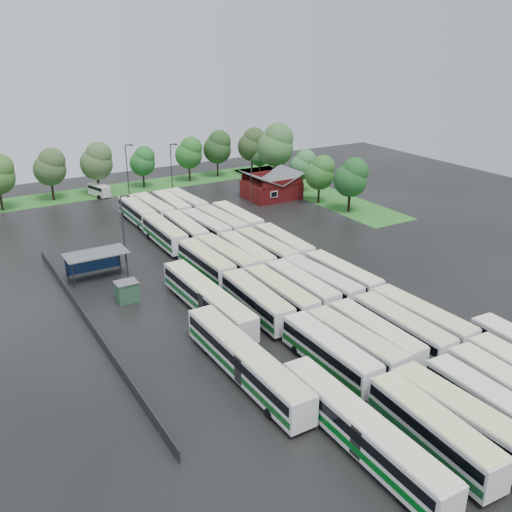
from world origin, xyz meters
TOP-DOWN VIEW (x-y plane):
  - ground at (0.00, 0.00)m, footprint 160.00×160.00m
  - brick_building at (24.00, 42.77)m, footprint 10.07×8.60m
  - wash_shed at (-17.20, 22.02)m, footprint 8.20×4.20m
  - utility_hut at (-16.20, 12.60)m, footprint 2.70×2.20m
  - grass_strip_north at (2.00, 64.80)m, footprint 80.00×10.00m
  - grass_strip_east at (34.00, 42.80)m, footprint 10.00×50.00m
  - west_fence at (-22.20, 8.00)m, footprint 0.10×50.00m
  - bus_r0c0 at (-4.41, -25.89)m, footprint 3.37×12.95m
  - bus_r0c1 at (-1.39, -25.95)m, footprint 3.21×13.14m
  - bus_r0c2 at (2.19, -26.00)m, footprint 2.88×12.44m
  - bus_r0c3 at (5.27, -25.79)m, footprint 3.31×12.79m
  - bus_r1c0 at (-4.21, -12.40)m, footprint 2.76×12.71m
  - bus_r1c1 at (-1.09, -12.35)m, footprint 3.19×12.57m
  - bus_r1c2 at (1.84, -12.15)m, footprint 2.82×12.49m
  - bus_r1c3 at (5.23, -12.55)m, footprint 2.90×12.90m
  - bus_r1c4 at (8.35, -12.24)m, footprint 3.21×13.17m
  - bus_r2c0 at (-4.51, 1.02)m, footprint 3.12×12.92m
  - bus_r2c1 at (-1.19, 0.99)m, footprint 2.71×12.68m
  - bus_r2c2 at (2.09, 1.38)m, footprint 2.68×12.54m
  - bus_r2c3 at (5.01, 1.26)m, footprint 3.37×12.98m
  - bus_r2c4 at (8.59, 1.46)m, footprint 3.01×12.60m
  - bus_r3c0 at (-4.29, 14.77)m, footprint 2.82×12.51m
  - bus_r3c1 at (-1.25, 14.56)m, footprint 3.36×13.08m
  - bus_r3c2 at (1.89, 14.49)m, footprint 2.98×12.55m
  - bus_r3c3 at (5.19, 14.46)m, footprint 3.05×12.65m
  - bus_r3c4 at (8.38, 14.82)m, footprint 3.08×12.73m
  - bus_r4c0 at (-4.58, 28.59)m, footprint 2.88×12.65m
  - bus_r4c1 at (-1.13, 28.39)m, footprint 3.01×12.62m
  - bus_r4c2 at (2.18, 28.16)m, footprint 3.27×12.56m
  - bus_r4c3 at (5.13, 28.29)m, footprint 3.25×12.94m
  - bus_r4c4 at (8.33, 28.74)m, footprint 2.79×12.92m
  - bus_r5c0 at (-4.27, 41.84)m, footprint 2.70×12.43m
  - bus_r5c1 at (-1.27, 41.70)m, footprint 3.13×12.73m
  - bus_r5c2 at (2.18, 41.77)m, footprint 2.93×12.47m
  - bus_r5c3 at (5.10, 41.89)m, footprint 3.13×12.58m
  - artic_bus_west_a at (-9.25, -22.93)m, footprint 2.87×18.72m
  - artic_bus_west_b at (-9.19, 4.41)m, footprint 2.98×19.09m
  - artic_bus_west_c at (-12.12, -9.63)m, footprint 2.89×19.49m
  - minibus at (-5.06, 61.76)m, footprint 3.38×5.70m
  - tree_north_1 at (-13.48, 63.68)m, footprint 6.25×6.25m
  - tree_north_2 at (-4.52, 63.07)m, footprint 6.47×6.47m
  - tree_north_3 at (5.30, 63.73)m, footprint 5.30×5.30m
  - tree_north_4 at (16.02, 63.74)m, footprint 5.92×5.92m
  - tree_north_5 at (23.31, 64.32)m, footprint 6.34×6.34m
  - tree_north_6 at (31.32, 62.52)m, footprint 6.46×6.46m
  - tree_east_0 at (31.54, 27.56)m, footprint 6.12×6.12m
  - tree_east_1 at (30.25, 35.18)m, footprint 5.63×5.63m
  - tree_east_2 at (32.50, 43.93)m, footprint 5.30×5.26m
  - tree_east_3 at (31.36, 52.60)m, footprint 7.88×7.88m
  - tree_east_4 at (32.24, 60.53)m, footprint 4.41×4.38m
  - lamp_post_ne at (17.86, 40.10)m, footprint 1.39×0.27m
  - lamp_post_nw at (-12.06, 24.86)m, footprint 1.53×0.30m
  - lamp_post_back_w at (-0.62, 56.07)m, footprint 1.68×0.33m
  - lamp_post_back_e at (7.50, 53.50)m, footprint 1.64×0.32m
  - puddle_0 at (-3.69, -19.41)m, footprint 4.76×4.76m
  - puddle_1 at (10.29, -19.59)m, footprint 3.09×3.09m
  - puddle_2 at (-8.19, -0.51)m, footprint 4.68×4.68m
  - puddle_3 at (3.70, -1.76)m, footprint 4.04×4.04m
  - puddle_4 at (12.70, -17.11)m, footprint 3.34×3.34m

SIDE VIEW (x-z plane):
  - ground at x=0.00m, z-range 0.00..0.00m
  - puddle_0 at x=-3.69m, z-range 0.00..0.01m
  - puddle_1 at x=10.29m, z-range 0.00..0.01m
  - puddle_2 at x=-8.19m, z-range 0.00..0.01m
  - puddle_3 at x=3.70m, z-range 0.00..0.01m
  - puddle_4 at x=12.70m, z-range 0.00..0.01m
  - grass_strip_north at x=2.00m, z-range 0.00..0.01m
  - grass_strip_east at x=34.00m, z-range 0.00..0.01m
  - west_fence at x=-22.20m, z-range 0.00..1.20m
  - minibus at x=-5.06m, z-range 0.13..2.47m
  - utility_hut at x=-16.20m, z-range 0.01..2.63m
  - brick_building at x=24.00m, z-range -0.83..4.56m
  - bus_r0c2 at x=2.19m, z-range 0.17..3.62m
  - bus_r5c2 at x=2.18m, z-range 0.17..3.63m
  - bus_r5c0 at x=-4.27m, z-range 0.17..3.63m
  - bus_r4c2 at x=2.18m, z-range 0.17..3.64m
  - bus_r1c2 at x=1.84m, z-range 0.17..3.64m
  - bus_r1c1 at x=-1.09m, z-range 0.17..3.64m
  - bus_r3c0 at x=-4.29m, z-range 0.17..3.65m
  - bus_r3c2 at x=1.89m, z-range 0.17..3.65m
  - bus_r5c3 at x=5.10m, z-range 0.17..3.65m
  - bus_r2c4 at x=8.59m, z-range 0.17..3.66m
  - bus_r2c2 at x=2.09m, z-range 0.17..3.66m
  - bus_r4c1 at x=-1.13m, z-range 0.17..3.67m
  - artic_bus_west_a at x=-9.25m, z-range 0.19..3.66m
  - bus_r3c3 at x=5.19m, z-range 0.17..3.67m
  - bus_r4c0 at x=-4.58m, z-range 0.18..3.68m
  - bus_r5c1 at x=-1.27m, z-range 0.18..3.70m
  - bus_r3c4 at x=8.38m, z-range 0.18..3.70m
  - bus_r0c3 at x=5.27m, z-range 0.18..3.70m
  - bus_r2c1 at x=-1.19m, z-range 0.18..3.71m
  - bus_r1c0 at x=-4.21m, z-range 0.18..3.71m
  - artic_bus_west_b at x=-9.19m, z-range 0.19..3.73m
  - bus_r0c0 at x=-4.41m, z-range 0.18..3.75m
  - bus_r4c3 at x=5.13m, z-range 0.18..3.75m
  - bus_r2c0 at x=-4.51m, z-range 0.18..3.75m
  - bus_r2c3 at x=5.01m, z-range 0.18..3.76m
  - bus_r1c3 at x=5.23m, z-range 0.18..3.76m
  - bus_r4c4 at x=8.33m, z-range 0.18..3.77m
  - bus_r3c1 at x=-1.25m, z-range 0.18..3.79m
  - bus_r0c1 at x=-1.39m, z-range 0.18..3.81m
  - bus_r1c4 at x=8.35m, z-range 0.18..3.83m
  - artic_bus_west_c at x=-12.12m, z-range 0.20..3.81m
  - wash_shed at x=-17.20m, z-range 1.20..4.78m
  - tree_east_4 at x=32.24m, z-range 1.04..8.29m
  - lamp_post_ne at x=17.86m, z-range 0.73..9.75m
  - tree_east_2 at x=32.50m, z-range 1.24..9.96m
  - tree_north_3 at x=5.30m, z-range 1.26..10.04m
  - lamp_post_nw at x=-12.06m, z-range 0.80..10.75m
  - tree_east_1 at x=30.25m, z-range 1.33..10.65m
  - lamp_post_back_e at x=7.50m, z-range 0.86..11.52m
  - tree_north_4 at x=16.02m, z-range 1.40..11.20m
  - lamp_post_back_w at x=-0.62m, z-range 0.88..11.77m
  - tree_east_0 at x=31.54m, z-range 1.45..11.58m
  - tree_north_1 at x=-13.48m, z-range 1.48..11.83m
  - tree_north_5 at x=23.31m, z-range 1.51..12.01m
  - tree_north_6 at x=31.32m, z-range 1.53..12.23m
  - tree_north_2 at x=-4.52m, z-range 1.53..12.25m
  - tree_east_3 at x=31.36m, z-range 1.87..14.91m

